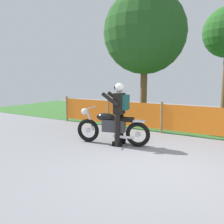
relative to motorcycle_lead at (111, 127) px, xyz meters
The scene contains 6 objects.
ground 2.08m from the motorcycle_lead, 28.83° to the right, with size 24.00×24.00×0.02m, color gray.
grass_verge 5.51m from the motorcycle_lead, 71.22° to the left, with size 24.00×6.41×0.01m, color #386B2D.
barrier_fence 2.67m from the motorcycle_lead, 48.45° to the left, with size 10.55×0.08×1.05m.
tree_leftmost 4.90m from the motorcycle_lead, 100.52° to the left, with size 3.36×3.36×5.33m.
motorcycle_lead is the anchor object (origin of this frame).
rider_lead 0.52m from the motorcycle_lead, 12.56° to the left, with size 0.74×0.63×1.69m.
Camera 1 is at (1.51, -4.34, 1.82)m, focal length 37.05 mm.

